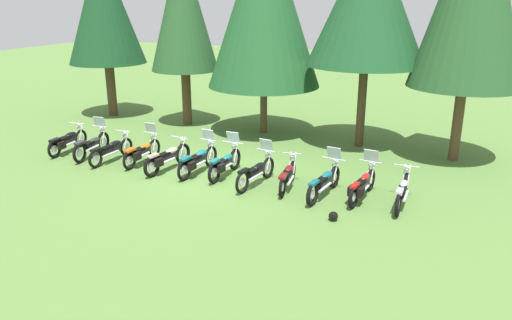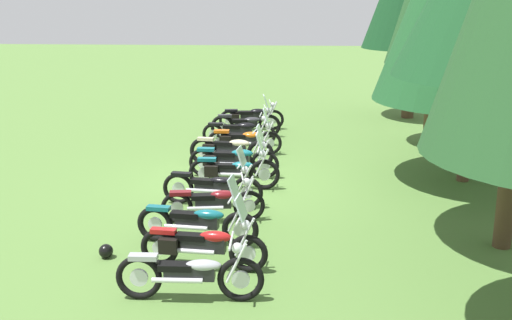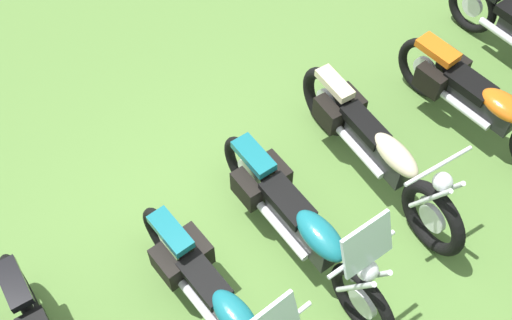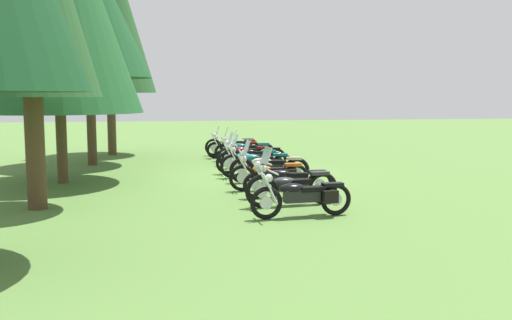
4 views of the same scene
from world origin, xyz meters
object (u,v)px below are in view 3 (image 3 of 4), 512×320
motorcycle_4 (375,148)px  motorcycle_6 (218,301)px  motorcycle_3 (481,101)px  motorcycle_5 (300,224)px

motorcycle_4 → motorcycle_6: bearing=-75.0°
motorcycle_4 → motorcycle_6: size_ratio=1.06×
motorcycle_4 → motorcycle_6: (2.06, 0.28, 0.01)m
motorcycle_4 → motorcycle_6: motorcycle_6 is taller
motorcycle_4 → motorcycle_3: bearing=85.4°
motorcycle_4 → motorcycle_6: 2.08m
motorcycle_3 → motorcycle_6: bearing=-90.2°
motorcycle_4 → motorcycle_5: bearing=-73.4°
motorcycle_3 → motorcycle_5: motorcycle_5 is taller
motorcycle_3 → motorcycle_5: (2.33, -0.08, 0.02)m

